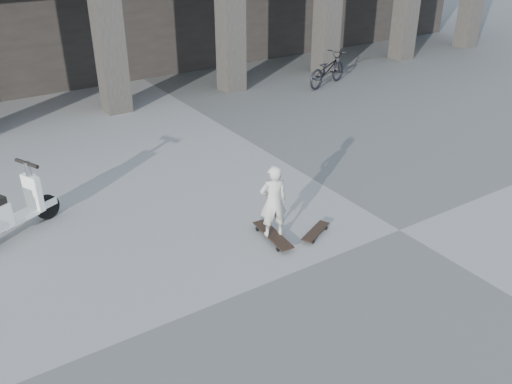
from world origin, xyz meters
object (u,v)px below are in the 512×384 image
skateboard_spare (316,232)px  child (273,201)px  longboard (273,235)px  bicycle (327,70)px

skateboard_spare → child: 0.96m
longboard → child: 0.63m
skateboard_spare → bicycle: 8.80m
child → bicycle: bearing=-118.4°
skateboard_spare → child: size_ratio=0.59×
skateboard_spare → bicycle: size_ratio=0.39×
longboard → skateboard_spare: (0.66, -0.28, -0.01)m
longboard → skateboard_spare: bearing=-107.8°
longboard → bicycle: (6.41, 6.38, 0.41)m
skateboard_spare → bicycle: bearing=23.6°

